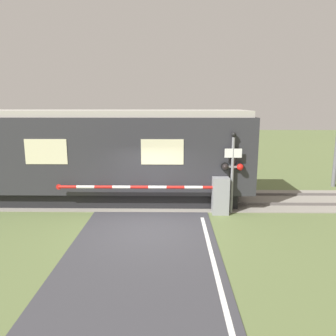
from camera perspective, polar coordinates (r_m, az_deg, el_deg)
ground_plane at (r=10.93m, az=-3.56°, el=-10.46°), size 80.00×80.00×0.00m
track_bed at (r=13.92m, az=-2.57°, el=-5.52°), size 36.00×3.20×0.13m
train at (r=14.25m, az=-18.32°, el=2.16°), size 15.60×2.89×3.76m
crossing_barrier at (r=12.14m, az=6.79°, el=-4.57°), size 6.35×0.44×1.38m
signal_post at (r=12.15m, az=11.18°, el=0.08°), size 0.84×0.26×3.02m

